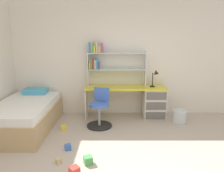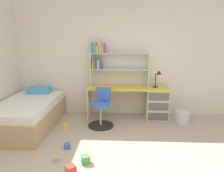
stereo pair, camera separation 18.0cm
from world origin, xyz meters
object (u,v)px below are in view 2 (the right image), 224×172
at_px(desk, 149,101).
at_px(desk_lamp, 159,76).
at_px(toy_block_blue_3, 67,146).
at_px(swivel_chair, 101,111).
at_px(toy_block_red_2, 71,170).
at_px(bed_platform, 28,114).
at_px(bookshelf_hutch, 110,60).
at_px(toy_block_green_0, 85,159).
at_px(toy_block_yellow_4, 65,126).
at_px(toy_block_natural_1, 57,159).
at_px(waste_bin, 182,118).

height_order(desk, desk_lamp, desk_lamp).
relative_size(desk_lamp, toy_block_blue_3, 4.13).
bearing_deg(swivel_chair, toy_block_red_2, -98.40).
bearing_deg(bed_platform, swivel_chair, 5.17).
relative_size(bookshelf_hutch, toy_block_blue_3, 14.26).
height_order(swivel_chair, toy_block_green_0, swivel_chair).
relative_size(toy_block_green_0, toy_block_blue_3, 1.26).
height_order(desk_lamp, toy_block_green_0, desk_lamp).
relative_size(bookshelf_hutch, toy_block_red_2, 11.26).
bearing_deg(desk, toy_block_yellow_4, -157.05).
bearing_deg(desk_lamp, bed_platform, -166.82).
xyz_separation_m(bookshelf_hutch, toy_block_blue_3, (-0.61, -1.66, -1.26)).
xyz_separation_m(toy_block_natural_1, toy_block_red_2, (0.28, -0.27, 0.02)).
relative_size(desk, waste_bin, 6.07).
relative_size(swivel_chair, toy_block_green_0, 6.69).
xyz_separation_m(desk_lamp, toy_block_red_2, (-1.47, -2.15, -0.91)).
bearing_deg(toy_block_red_2, bookshelf_hutch, 80.37).
relative_size(toy_block_red_2, toy_block_blue_3, 1.27).
xyz_separation_m(toy_block_blue_3, toy_block_yellow_4, (-0.24, 0.78, 0.00)).
relative_size(bed_platform, toy_block_green_0, 15.89).
bearing_deg(toy_block_green_0, bookshelf_hutch, 83.33).
height_order(desk, toy_block_green_0, desk).
distance_m(bookshelf_hutch, waste_bin, 2.01).
bearing_deg(toy_block_blue_3, desk_lamp, 41.36).
distance_m(bookshelf_hutch, toy_block_yellow_4, 1.75).
xyz_separation_m(desk, toy_block_green_0, (-1.12, -1.92, -0.34)).
height_order(bookshelf_hutch, toy_block_natural_1, bookshelf_hutch).
bearing_deg(bookshelf_hutch, bed_platform, -153.95).
height_order(toy_block_red_2, toy_block_yellow_4, toy_block_red_2).
bearing_deg(waste_bin, toy_block_red_2, -136.92).
height_order(desk, bed_platform, desk).
height_order(bookshelf_hutch, toy_block_green_0, bookshelf_hutch).
bearing_deg(desk, waste_bin, -27.30).
bearing_deg(toy_block_green_0, swivel_chair, 86.25).
relative_size(toy_block_blue_3, toy_block_yellow_4, 0.91).
distance_m(toy_block_natural_1, toy_block_yellow_4, 1.18).
distance_m(bed_platform, toy_block_blue_3, 1.35).
relative_size(waste_bin, toy_block_blue_3, 3.21).
distance_m(waste_bin, toy_block_natural_1, 2.72).
height_order(desk, toy_block_yellow_4, desk).
relative_size(swivel_chair, bed_platform, 0.42).
distance_m(waste_bin, toy_block_red_2, 2.68).
bearing_deg(toy_block_blue_3, swivel_chair, 64.82).
xyz_separation_m(toy_block_natural_1, toy_block_blue_3, (0.05, 0.38, 0.01)).
distance_m(swivel_chair, toy_block_red_2, 1.69).
xyz_separation_m(desk_lamp, toy_block_blue_3, (-1.69, -1.49, -0.92)).
distance_m(desk, swivel_chair, 1.16).
bearing_deg(desk_lamp, waste_bin, -33.86).
bearing_deg(swivel_chair, desk_lamp, 22.19).
bearing_deg(swivel_chair, bed_platform, -174.83).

